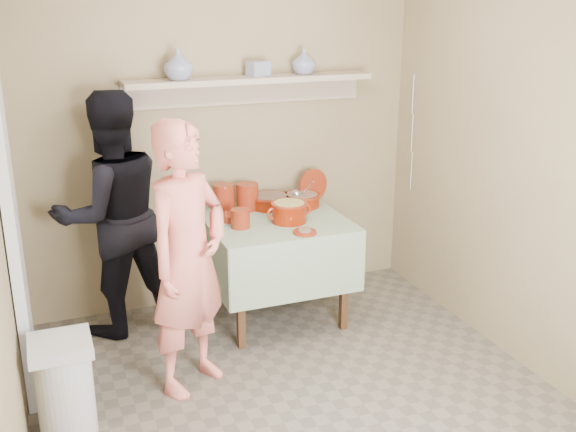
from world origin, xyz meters
name	(u,v)px	position (x,y,z in m)	size (l,w,h in m)	color
ground	(311,416)	(0.00, 0.00, 0.00)	(3.50, 3.50, 0.00)	#635B4E
tile_panel	(13,229)	(-1.46, 0.95, 1.00)	(0.06, 0.70, 2.00)	silver
plate_stack_a	(224,198)	(-0.05, 1.54, 0.87)	(0.16, 0.16, 0.21)	maroon
plate_stack_b	(247,197)	(0.13, 1.54, 0.86)	(0.16, 0.16, 0.20)	maroon
bowl_stack	(240,219)	(-0.04, 1.17, 0.83)	(0.13, 0.13, 0.13)	maroon
empty_bowl	(232,217)	(-0.05, 1.34, 0.79)	(0.17, 0.17, 0.05)	maroon
propped_lid	(313,185)	(0.68, 1.58, 0.88)	(0.25, 0.25, 0.02)	maroon
vase_right	(304,62)	(0.61, 1.62, 1.81)	(0.18, 0.18, 0.18)	navy
vase_left	(178,65)	(-0.32, 1.60, 1.82)	(0.20, 0.20, 0.21)	navy
ceramic_box	(258,69)	(0.26, 1.62, 1.77)	(0.15, 0.11, 0.11)	navy
person_cook	(188,259)	(-0.53, 0.59, 0.82)	(0.60, 0.39, 1.63)	#E67163
person_helper	(112,215)	(-0.85, 1.49, 0.85)	(0.82, 0.64, 1.69)	black
room_shell	(315,137)	(0.00, 0.00, 1.61)	(3.04, 3.54, 2.62)	#928059
serving_table	(274,234)	(0.25, 1.28, 0.64)	(0.97, 0.97, 0.76)	#4C2D16
cazuela_meat_a	(270,200)	(0.31, 1.52, 0.82)	(0.30, 0.30, 0.10)	#641103
cazuela_meat_b	(302,199)	(0.54, 1.46, 0.82)	(0.28, 0.28, 0.10)	#641103
ladle	(297,194)	(0.49, 1.44, 0.87)	(0.08, 0.26, 0.19)	silver
cazuela_rice	(289,210)	(0.32, 1.16, 0.85)	(0.33, 0.25, 0.14)	#641103
front_plate	(305,232)	(0.33, 0.90, 0.77)	(0.16, 0.16, 0.03)	maroon
wall_shelf	(249,83)	(0.20, 1.65, 1.67)	(1.80, 0.25, 0.21)	tan
trash_bin	(65,387)	(-1.29, 0.34, 0.28)	(0.32, 0.32, 0.56)	silver
electrical_cord	(412,133)	(1.47, 1.48, 1.25)	(0.01, 0.05, 0.90)	silver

